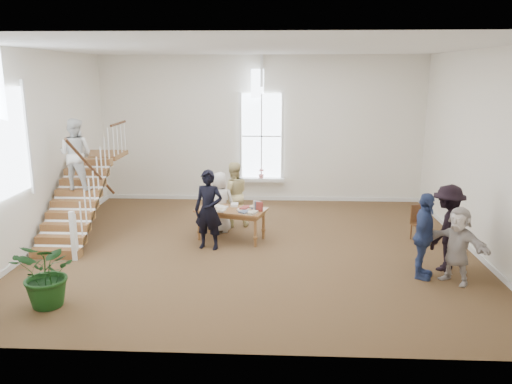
# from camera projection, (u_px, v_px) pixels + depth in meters

# --- Properties ---
(ground) EXTENTS (10.00, 10.00, 0.00)m
(ground) POSITION_uv_depth(u_px,v_px,m) (254.00, 248.00, 11.62)
(ground) COLOR #4E331E
(ground) RESTS_ON ground
(room_shell) EXTENTS (10.49, 10.00, 10.00)m
(room_shell) POSITION_uv_depth(u_px,v_px,m) (261.00, 188.00, 15.79)
(room_shell) COLOR white
(room_shell) RESTS_ON ground
(staircase) EXTENTS (1.10, 4.10, 2.92)m
(staircase) POSITION_uv_depth(u_px,v_px,m) (78.00, 172.00, 12.17)
(staircase) COLOR brown
(staircase) RESTS_ON ground
(library_table) EXTENTS (1.81, 1.25, 0.84)m
(library_table) POSITION_uv_depth(u_px,v_px,m) (232.00, 212.00, 12.06)
(library_table) COLOR brown
(library_table) RESTS_ON ground
(police_officer) EXTENTS (0.76, 0.59, 1.85)m
(police_officer) POSITION_uv_depth(u_px,v_px,m) (209.00, 210.00, 11.40)
(police_officer) COLOR black
(police_officer) RESTS_ON ground
(elderly_woman) EXTENTS (0.78, 0.53, 1.56)m
(elderly_woman) POSITION_uv_depth(u_px,v_px,m) (220.00, 202.00, 12.64)
(elderly_woman) COLOR silver
(elderly_woman) RESTS_ON ground
(person_yellow) EXTENTS (0.97, 0.84, 1.72)m
(person_yellow) POSITION_uv_depth(u_px,v_px,m) (233.00, 194.00, 13.10)
(person_yellow) COLOR beige
(person_yellow) RESTS_ON ground
(woman_cluster_a) EXTENTS (0.80, 1.10, 1.73)m
(woman_cluster_a) POSITION_uv_depth(u_px,v_px,m) (424.00, 236.00, 9.77)
(woman_cluster_a) COLOR navy
(woman_cluster_a) RESTS_ON ground
(woman_cluster_b) EXTENTS (1.26, 1.31, 1.79)m
(woman_cluster_b) POSITION_uv_depth(u_px,v_px,m) (447.00, 228.00, 10.17)
(woman_cluster_b) COLOR black
(woman_cluster_b) RESTS_ON ground
(woman_cluster_c) EXTENTS (1.28, 1.34, 1.52)m
(woman_cluster_c) POSITION_uv_depth(u_px,v_px,m) (457.00, 245.00, 9.57)
(woman_cluster_c) COLOR beige
(woman_cluster_c) RESTS_ON ground
(floor_plant) EXTENTS (1.36, 1.27, 1.22)m
(floor_plant) POSITION_uv_depth(u_px,v_px,m) (48.00, 273.00, 8.60)
(floor_plant) COLOR #143A12
(floor_plant) RESTS_ON ground
(side_chair) EXTENTS (0.48, 0.48, 0.87)m
(side_chair) POSITION_uv_depth(u_px,v_px,m) (419.00, 221.00, 12.09)
(side_chair) COLOR #3D1D10
(side_chair) RESTS_ON ground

